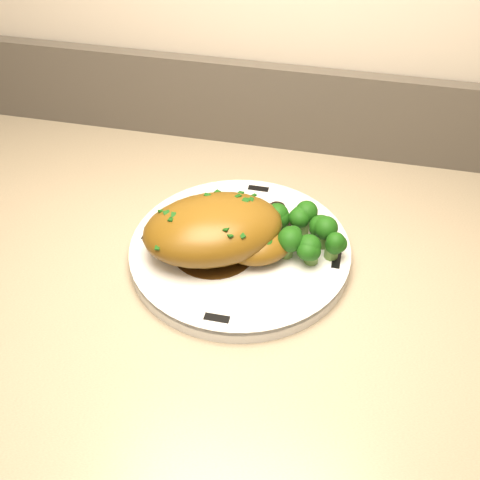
# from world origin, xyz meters

# --- Properties ---
(plate) EXTENTS (0.33, 0.33, 0.02)m
(plate) POSITION_xyz_m (0.09, 1.75, 0.92)
(plate) COLOR silver
(plate) RESTS_ON counter
(rim_accent_0) EXTENTS (0.03, 0.01, 0.00)m
(rim_accent_0) POSITION_xyz_m (0.09, 1.86, 0.93)
(rim_accent_0) COLOR black
(rim_accent_0) RESTS_ON plate
(rim_accent_1) EXTENTS (0.01, 0.03, 0.00)m
(rim_accent_1) POSITION_xyz_m (-0.02, 1.75, 0.93)
(rim_accent_1) COLOR black
(rim_accent_1) RESTS_ON plate
(rim_accent_2) EXTENTS (0.03, 0.01, 0.00)m
(rim_accent_2) POSITION_xyz_m (0.09, 1.64, 0.93)
(rim_accent_2) COLOR black
(rim_accent_2) RESTS_ON plate
(rim_accent_3) EXTENTS (0.01, 0.03, 0.00)m
(rim_accent_3) POSITION_xyz_m (0.20, 1.75, 0.93)
(rim_accent_3) COLOR black
(rim_accent_3) RESTS_ON plate
(gravy_pool) EXTENTS (0.10, 0.10, 0.00)m
(gravy_pool) POSITION_xyz_m (0.06, 1.74, 0.93)
(gravy_pool) COLOR #341D09
(gravy_pool) RESTS_ON plate
(chicken_breast) EXTENTS (0.19, 0.16, 0.06)m
(chicken_breast) POSITION_xyz_m (0.07, 1.74, 0.96)
(chicken_breast) COLOR brown
(chicken_breast) RESTS_ON plate
(mushroom_pile) EXTENTS (0.07, 0.05, 0.02)m
(mushroom_pile) POSITION_xyz_m (0.10, 1.79, 0.94)
(mushroom_pile) COLOR black
(mushroom_pile) RESTS_ON plate
(broccoli_florets) EXTENTS (0.09, 0.07, 0.04)m
(broccoli_florets) POSITION_xyz_m (0.16, 1.76, 0.95)
(broccoli_florets) COLOR #5B8438
(broccoli_florets) RESTS_ON plate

